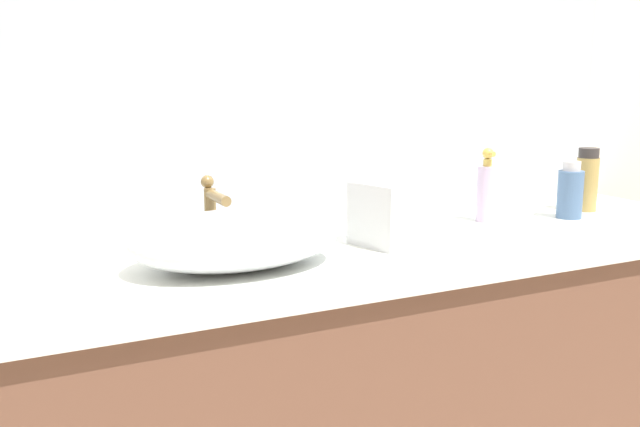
{
  "coord_description": "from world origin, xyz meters",
  "views": [
    {
      "loc": [
        -0.92,
        -0.89,
        1.22
      ],
      "look_at": [
        -0.29,
        0.4,
        0.94
      ],
      "focal_mm": 39.43,
      "sensor_mm": 36.0,
      "label": 1
    }
  ],
  "objects_px": {
    "lotion_bottle": "(570,192)",
    "soap_dispenser": "(486,190)",
    "sink_basin": "(236,239)",
    "tissue_box": "(389,210)",
    "perfume_bottle": "(587,180)"
  },
  "relations": [
    {
      "from": "perfume_bottle",
      "to": "sink_basin",
      "type": "bearing_deg",
      "value": -173.01
    },
    {
      "from": "lotion_bottle",
      "to": "tissue_box",
      "type": "bearing_deg",
      "value": -175.82
    },
    {
      "from": "perfume_bottle",
      "to": "tissue_box",
      "type": "height_order",
      "value": "tissue_box"
    },
    {
      "from": "sink_basin",
      "to": "lotion_bottle",
      "type": "height_order",
      "value": "lotion_bottle"
    },
    {
      "from": "lotion_bottle",
      "to": "soap_dispenser",
      "type": "bearing_deg",
      "value": 164.98
    },
    {
      "from": "soap_dispenser",
      "to": "lotion_bottle",
      "type": "distance_m",
      "value": 0.23
    },
    {
      "from": "tissue_box",
      "to": "perfume_bottle",
      "type": "bearing_deg",
      "value": 8.06
    },
    {
      "from": "lotion_bottle",
      "to": "sink_basin",
      "type": "bearing_deg",
      "value": -175.52
    },
    {
      "from": "soap_dispenser",
      "to": "tissue_box",
      "type": "relative_size",
      "value": 1.04
    },
    {
      "from": "sink_basin",
      "to": "perfume_bottle",
      "type": "height_order",
      "value": "perfume_bottle"
    },
    {
      "from": "sink_basin",
      "to": "soap_dispenser",
      "type": "xyz_separation_m",
      "value": [
        0.71,
        0.13,
        0.02
      ]
    },
    {
      "from": "soap_dispenser",
      "to": "tissue_box",
      "type": "bearing_deg",
      "value": -163.7
    },
    {
      "from": "soap_dispenser",
      "to": "tissue_box",
      "type": "distance_m",
      "value": 0.36
    },
    {
      "from": "soap_dispenser",
      "to": "perfume_bottle",
      "type": "height_order",
      "value": "soap_dispenser"
    },
    {
      "from": "sink_basin",
      "to": "tissue_box",
      "type": "distance_m",
      "value": 0.36
    }
  ]
}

